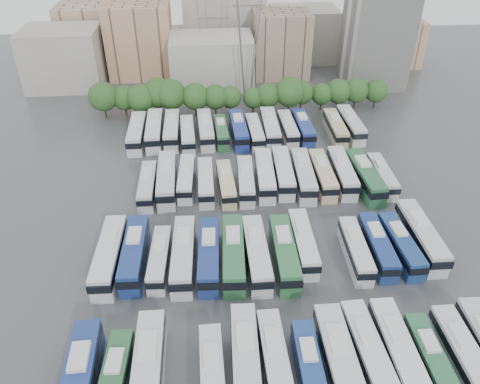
{
  "coord_description": "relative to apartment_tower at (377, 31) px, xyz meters",
  "views": [
    {
      "loc": [
        -7.68,
        -53.82,
        44.04
      ],
      "look_at": [
        -3.1,
        6.38,
        3.0
      ],
      "focal_mm": 35.0,
      "sensor_mm": 36.0,
      "label": 1
    }
  ],
  "objects": [
    {
      "name": "ground",
      "position": [
        -34.0,
        -58.0,
        -13.0
      ],
      "size": [
        220.0,
        220.0,
        0.0
      ],
      "primitive_type": "plane",
      "color": "#424447",
      "rests_on": "ground"
    },
    {
      "name": "tree_line",
      "position": [
        -36.85,
        -15.93,
        -8.55
      ],
      "size": [
        65.7,
        8.14,
        8.28
      ],
      "color": "black",
      "rests_on": "ground"
    },
    {
      "name": "city_buildings",
      "position": [
        -41.46,
        13.86,
        -5.13
      ],
      "size": [
        102.0,
        35.0,
        20.0
      ],
      "color": "#9E998E",
      "rests_on": "ground"
    },
    {
      "name": "apartment_tower",
      "position": [
        0.0,
        0.0,
        0.0
      ],
      "size": [
        14.0,
        14.0,
        26.0
      ],
      "primitive_type": "cube",
      "color": "silver",
      "rests_on": "ground"
    },
    {
      "name": "electricity_pylon",
      "position": [
        -32.0,
        -8.0,
        5.66
      ],
      "size": [
        9.0,
        6.91,
        33.83
      ],
      "color": "slate",
      "rests_on": "ground"
    },
    {
      "name": "bus_r0_s0",
      "position": [
        -55.53,
        -82.82,
        -10.93
      ],
      "size": [
        3.39,
        13.54,
        4.22
      ],
      "rotation": [
        0.0,
        0.0,
        0.03
      ],
      "color": "navy",
      "rests_on": "ground"
    },
    {
      "name": "bus_r0_s1",
      "position": [
        -52.19,
        -82.88,
        -11.26
      ],
      "size": [
        3.05,
        11.41,
        3.55
      ],
      "rotation": [
        0.0,
        0.0,
        -0.05
      ],
      "color": "#2B6439",
      "rests_on": "ground"
    },
    {
      "name": "bus_r0_s2",
      "position": [
        -48.82,
        -82.06,
        -10.92
      ],
      "size": [
        2.98,
        13.51,
        4.24
      ],
      "rotation": [
        0.0,
        0.0,
        0.0
      ],
      "color": "silver",
      "rests_on": "ground"
    },
    {
      "name": "bus_r0_s4",
      "position": [
        -42.3,
        -82.99,
        -11.24
      ],
      "size": [
        2.71,
        11.48,
        3.59
      ],
      "rotation": [
        0.0,
        0.0,
        0.02
      ],
      "color": "silver",
      "rests_on": "ground"
    },
    {
      "name": "bus_r0_s5",
      "position": [
        -38.8,
        -81.51,
        -10.99
      ],
      "size": [
        3.25,
        13.13,
        4.09
      ],
      "rotation": [
        0.0,
        0.0,
        -0.03
      ],
      "color": "silver",
      "rests_on": "ground"
    },
    {
      "name": "bus_r0_s6",
      "position": [
        -35.72,
        -81.66,
        -11.18
      ],
      "size": [
        2.79,
        11.86,
        3.71
      ],
      "rotation": [
        0.0,
        0.0,
        0.02
      ],
      "color": "silver",
      "rests_on": "ground"
    },
    {
      "name": "bus_r0_s7",
      "position": [
        -32.27,
        -82.94,
        -11.29
      ],
      "size": [
        2.65,
        11.13,
        3.48
      ],
      "rotation": [
        0.0,
        0.0,
        -0.02
      ],
      "color": "navy",
      "rests_on": "ground"
    },
    {
      "name": "bus_r0_s8",
      "position": [
        -29.08,
        -82.76,
        -10.89
      ],
      "size": [
        3.0,
        13.71,
        4.3
      ],
      "rotation": [
        0.0,
        0.0,
        0.0
      ],
      "color": "silver",
      "rests_on": "ground"
    },
    {
      "name": "bus_r0_s9",
      "position": [
        -25.71,
        -81.56,
        -11.07
      ],
      "size": [
        3.26,
        12.65,
        3.94
      ],
      "rotation": [
        0.0,
        0.0,
        0.04
      ],
      "color": "silver",
      "rests_on": "ground"
    },
    {
      "name": "bus_r0_s10",
      "position": [
        -22.53,
        -81.74,
        -11.02
      ],
      "size": [
        2.83,
        12.88,
        4.04
      ],
      "rotation": [
        0.0,
        0.0,
        -0.0
      ],
      "color": "white",
      "rests_on": "ground"
    },
    {
      "name": "bus_r0_s11",
      "position": [
        -19.3,
        -82.81,
        -11.32
      ],
      "size": [
        2.48,
        10.94,
        3.43
      ],
      "rotation": [
        0.0,
        0.0,
        -0.01
      ],
      "color": "#2E6C43",
      "rests_on": "ground"
    },
    {
      "name": "bus_r0_s12",
      "position": [
        -15.8,
        -82.85,
        -11.11
      ],
      "size": [
        2.74,
        12.27,
        3.84
      ],
      "rotation": [
        0.0,
        0.0,
        0.01
      ],
      "color": "silver",
      "rests_on": "ground"
    },
    {
      "name": "bus_r1_s0",
      "position": [
        -55.47,
        -63.94,
        -10.92
      ],
      "size": [
        3.26,
        13.6,
        4.25
      ],
      "rotation": [
        0.0,
        0.0,
        -0.02
      ],
      "color": "silver",
      "rests_on": "ground"
    },
    {
      "name": "bus_r1_s1",
      "position": [
        -52.24,
        -63.69,
        -11.0
      ],
      "size": [
        2.99,
        13.01,
        4.07
      ],
      "rotation": [
        0.0,
        0.0,
        -0.01
      ],
      "color": "navy",
      "rests_on": "ground"
    },
    {
      "name": "bus_r1_s2",
      "position": [
        -48.83,
        -64.66,
        -11.31
      ],
      "size": [
        2.86,
        11.03,
        3.43
      ],
      "rotation": [
        0.0,
        0.0,
        -0.04
      ],
      "color": "silver",
      "rests_on": "ground"
    },
    {
      "name": "bus_r1_s3",
      "position": [
        -45.66,
        -64.5,
        -10.97
      ],
      "size": [
        3.21,
        13.24,
        4.13
      ],
      "rotation": [
        0.0,
        0.0,
        -0.03
      ],
      "color": "silver",
      "rests_on": "ground"
    },
    {
      "name": "bus_r1_s4",
      "position": [
        -42.26,
        -64.66,
        -11.04
      ],
      "size": [
        3.26,
        12.85,
        4.0
      ],
      "rotation": [
        0.0,
        0.0,
        -0.04
      ],
      "color": "navy",
      "rests_on": "ground"
    },
    {
      "name": "bus_r1_s5",
      "position": [
        -38.99,
        -64.74,
        -10.96
      ],
      "size": [
        3.5,
        13.39,
        4.16
      ],
      "rotation": [
        0.0,
        0.0,
        -0.05
      ],
      "color": "#2D6B3F",
      "rests_on": "ground"
    },
    {
      "name": "bus_r1_s6",
      "position": [
        -35.88,
        -64.95,
        -10.99
      ],
      "size": [
        3.03,
        13.06,
        4.08
      ],
      "rotation": [
        0.0,
        0.0,
        0.01
      ],
      "color": "silver",
      "rests_on": "ground"
    },
    {
      "name": "bus_r1_s7",
      "position": [
        -32.14,
        -65.04,
        -11.0
      ],
      "size": [
        3.06,
        13.06,
        4.08
      ],
      "rotation": [
        0.0,
        0.0,
        -0.02
      ],
      "color": "#2F6F3F",
      "rests_on": "ground"
    },
    {
      "name": "bus_r1_s8",
      "position": [
        -29.19,
        -63.03,
        -11.15
      ],
      "size": [
        2.81,
        12.06,
        3.77
      ],
      "rotation": [
        0.0,
        0.0,
        -0.02
      ],
      "color": "silver",
      "rests_on": "ground"
    },
    {
      "name": "bus_r1_s10",
      "position": [
        -22.32,
        -64.95,
        -11.24
      ],
      "size": [
        2.86,
        11.52,
        3.59
      ],
      "rotation": [
        0.0,
        0.0,
        -0.03
      ],
      "color": "silver",
      "rests_on": "ground"
    },
    {
      "name": "bus_r1_s11",
      "position": [
        -19.11,
        -64.4,
        -11.18
      ],
      "size": [
        2.8,
        11.84,
        3.7
      ],
      "rotation": [
        0.0,
        0.0,
        -0.02
      ],
      "color": "navy",
      "rests_on": "ground"
    },
    {
      "name": "bus_r1_s12",
      "position": [
        -15.88,
        -64.47,
        -11.2
      ],
      "size": [
        3.07,
        11.79,
        3.67
      ],
      "rotation": [
        0.0,
        0.0,
        0.04
      ],
      "color": "navy",
      "rests_on": "ground"
    },
    {
      "name": "bus_r1_s13",
      "position": [
        -12.47,
        -63.05,
        -10.93
      ],
      "size": [
        2.96,
        13.43,
        4.21
      ],
      "rotation": [
        0.0,
        0.0,
        -0.0
      ],
      "color": "silver",
      "rests_on": "ground"
    },
    {
      "name": "bus_r2_s1",
      "position": [
        -51.95,
        -46.77,
        -11.22
      ],
      "size": [
        2.58,
        11.54,
        3.62
      ],
      "rotation": [
        0.0,
        0.0,
        0.01
      ],
      "color": "silver",
      "rests_on": "ground"
    },
    {
      "name": "bus_r2_s2",
      "position": [
        -48.86,
        -45.55,
        -10.9
      ],
      "size": [
        3.28,
        13.71,
        4.28
      ],
      "rotation": [
        0.0,
        0.0,
        0.02
      ],
      "color": "silver",
      "rests_on": "ground"
    },
    {
      "name": "bus_r2_s3",
      "position": [
        -45.65,
        -44.99,
        -11.23
      ],
      "size": [
        2.94,
        11.59,
        3.61
      ],
      "rotation": [
        0.0,
        0.0,
        -0.04
      ],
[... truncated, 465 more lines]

